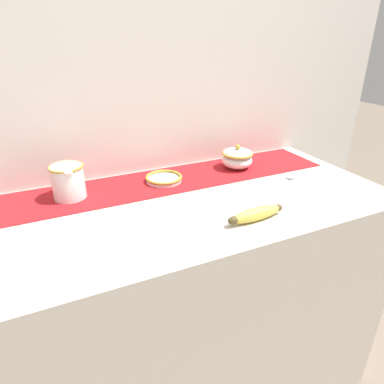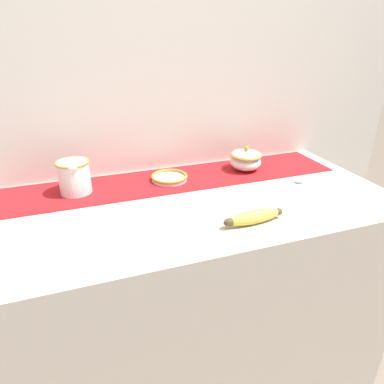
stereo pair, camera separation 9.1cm
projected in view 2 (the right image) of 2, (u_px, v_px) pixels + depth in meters
name	position (u px, v px, depth m)	size (l,w,h in m)	color
ground_plane	(193.00, 381.00, 1.46)	(12.00, 12.00, 0.00)	#7A6B5B
countertop	(193.00, 304.00, 1.28)	(1.30, 0.62, 0.86)	beige
back_wall	(163.00, 79.00, 1.23)	(2.10, 0.04, 2.40)	silver
table_runner	(176.00, 179.00, 1.25)	(1.20, 0.24, 0.00)	#A8191E
cream_pitcher	(74.00, 176.00, 1.12)	(0.11, 0.13, 0.11)	white
sugar_bowl	(246.00, 160.00, 1.31)	(0.12, 0.12, 0.10)	white
small_dish	(169.00, 177.00, 1.23)	(0.13, 0.13, 0.02)	white
banana	(254.00, 217.00, 0.96)	(0.19, 0.05, 0.04)	#DBCC4C
spoon	(297.00, 182.00, 1.22)	(0.17, 0.03, 0.01)	#B7B7BC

